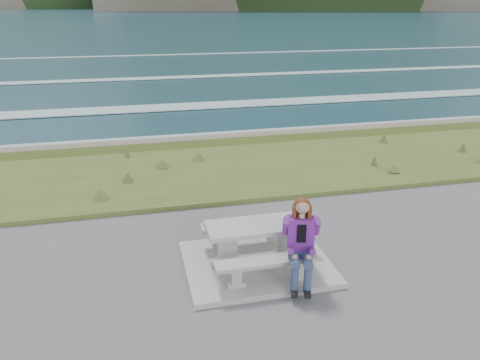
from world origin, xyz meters
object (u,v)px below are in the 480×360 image
object	(u,v)px
seated_woman	(301,254)
bench_seaward	(247,227)
picnic_table	(257,233)
bench_landward	(268,264)

from	to	relation	value
seated_woman	bench_seaward	bearing A→B (deg)	124.47
picnic_table	seated_woman	xyz separation A→B (m)	(0.51, -0.84, -0.04)
picnic_table	bench_seaward	world-z (taller)	picnic_table
bench_landward	bench_seaward	distance (m)	1.40
picnic_table	bench_seaward	bearing A→B (deg)	90.00
picnic_table	bench_seaward	xyz separation A→B (m)	(0.00, 0.70, -0.23)
bench_seaward	seated_woman	world-z (taller)	seated_woman
bench_landward	bench_seaward	bearing A→B (deg)	90.00
bench_seaward	seated_woman	size ratio (longest dim) A/B	1.21
picnic_table	bench_landward	bearing A→B (deg)	-90.00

